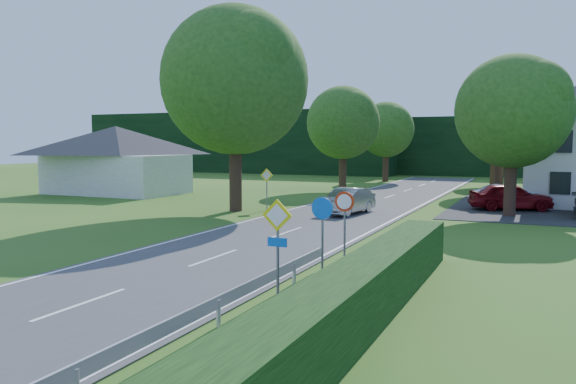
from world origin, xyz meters
The scene contains 23 objects.
road centered at (0.00, 20.00, 0.02)m, with size 7.00×80.00×0.04m, color #3D3D40.
line_edge_left centered at (-3.25, 20.00, 0.04)m, with size 0.12×80.00×0.01m, color white.
line_edge_right centered at (3.25, 20.00, 0.04)m, with size 0.12×80.00×0.01m, color white.
line_centre centered at (0.00, 20.00, 0.04)m, with size 0.12×80.00×0.01m, color white, non-canonical shape.
tree_main centered at (-6.00, 24.00, 5.82)m, with size 9.40×9.40×11.64m, color #224B16, non-canonical shape.
tree_left_far centered at (-5.00, 40.00, 4.29)m, with size 7.00×7.00×8.58m, color #224B16, non-canonical shape.
tree_right_far centered at (7.00, 42.00, 4.54)m, with size 7.40×7.40×9.09m, color #224B16, non-canonical shape.
tree_left_back centered at (-4.50, 52.00, 4.04)m, with size 6.60×6.60×8.07m, color #224B16, non-canonical shape.
tree_right_back centered at (6.00, 50.00, 3.78)m, with size 6.20×6.20×7.56m, color #224B16, non-canonical shape.
tree_right_mid centered at (8.50, 28.00, 4.29)m, with size 7.00×7.00×8.58m, color #224B16, non-canonical shape.
treeline_left centered at (-28.00, 62.00, 4.00)m, with size 44.00×6.00×8.00m, color black.
treeline_right centered at (8.00, 66.00, 3.50)m, with size 30.00×5.00×7.00m, color black.
bungalow_left centered at (-20.00, 30.00, 2.71)m, with size 11.00×6.50×5.20m.
streetlight centered at (8.06, 30.00, 4.46)m, with size 2.03×0.18×8.00m.
sign_priority_right centered at (4.30, 7.98, 1.80)m, with size 0.78×0.09×2.59m.
sign_roundabout centered at (4.30, 10.98, 1.67)m, with size 0.64×0.08×2.37m.
sign_speed_limit centered at (4.30, 12.97, 1.77)m, with size 0.64×0.11×2.37m.
sign_priority_left centered at (-4.50, 24.98, 1.72)m, with size 0.78×0.09×2.44m.
moving_car centered at (0.35, 25.10, 0.74)m, with size 1.49×4.27×1.41m, color #AEAEB2.
motorcycle centered at (0.04, 29.74, 0.50)m, with size 0.61×1.75×0.92m, color black.
parked_car_red centered at (8.41, 30.76, 0.82)m, with size 1.85×4.60×1.57m, color maroon.
parked_car_silver_a centered at (8.28, 32.17, 0.73)m, with size 1.45×4.17×1.37m, color #A5A5AA.
parasol centered at (9.86, 32.92, 0.94)m, with size 1.97×2.00×1.80m, color red.
Camera 1 is at (10.02, -4.00, 3.92)m, focal length 35.00 mm.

